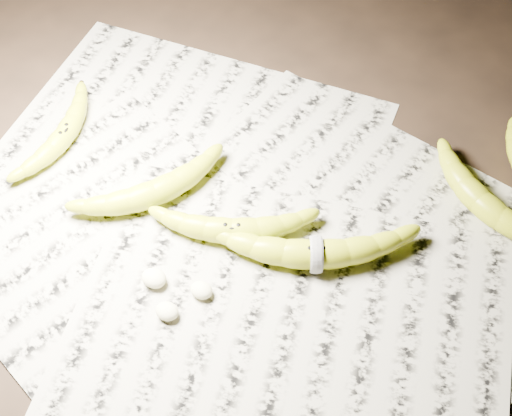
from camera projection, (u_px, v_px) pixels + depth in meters
The scene contains 11 objects.
ground at pixel (231, 235), 0.99m from camera, with size 3.00×3.00×0.00m, color black.
newspaper_patch at pixel (225, 237), 0.98m from camera, with size 0.90×0.70×0.01m, color #A09D89.
banana_left_a at pixel (64, 133), 1.07m from camera, with size 0.18×0.05×0.03m, color #B6BB17, non-canonical shape.
banana_left_b at pixel (155, 191), 1.00m from camera, with size 0.20×0.06×0.04m, color #B6BB17, non-canonical shape.
banana_center at pixel (232, 229), 0.96m from camera, with size 0.20×0.06×0.04m, color #B6BB17, non-canonical shape.
banana_taped at pixel (316, 253), 0.94m from camera, with size 0.25×0.07×0.04m, color #B6BB17, non-canonical shape.
banana_upper_a at pixel (482, 201), 0.99m from camera, with size 0.20×0.06×0.04m, color #B6BB17, non-canonical shape.
measuring_tape at pixel (316, 253), 0.94m from camera, with size 0.05×0.05×0.00m, color white.
flesh_chunk_a at pixel (154, 276), 0.93m from camera, with size 0.03×0.03×0.02m, color beige.
flesh_chunk_b at pixel (167, 310), 0.90m from camera, with size 0.03×0.03×0.02m, color beige.
flesh_chunk_c at pixel (201, 289), 0.92m from camera, with size 0.03×0.03×0.02m, color beige.
Camera 1 is at (0.29, -0.47, 0.82)m, focal length 50.00 mm.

